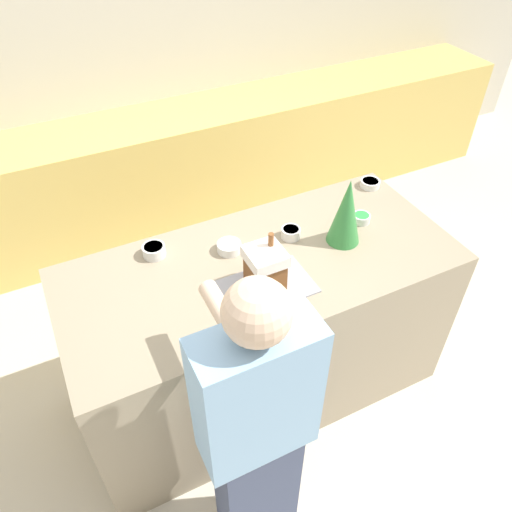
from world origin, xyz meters
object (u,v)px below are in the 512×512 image
at_px(gingerbread_house, 265,268).
at_px(candy_bowl_front_corner, 154,250).
at_px(baking_tray, 265,287).
at_px(candy_bowl_behind_tray, 361,218).
at_px(candy_bowl_center_rear, 370,183).
at_px(person, 256,433).
at_px(candy_bowl_far_right, 291,233).
at_px(decorative_tree, 346,211).
at_px(candy_bowl_near_tray_left, 229,247).

bearing_deg(gingerbread_house, candy_bowl_front_corner, 130.85).
height_order(baking_tray, candy_bowl_behind_tray, candy_bowl_behind_tray).
distance_m(gingerbread_house, candy_bowl_behind_tray, 0.71).
height_order(candy_bowl_center_rear, person, person).
height_order(baking_tray, candy_bowl_far_right, candy_bowl_far_right).
height_order(candy_bowl_behind_tray, person, person).
bearing_deg(candy_bowl_behind_tray, person, -142.22).
distance_m(decorative_tree, candy_bowl_front_corner, 0.93).
distance_m(baking_tray, person, 0.64).
distance_m(decorative_tree, candy_bowl_far_right, 0.29).
distance_m(baking_tray, candy_bowl_behind_tray, 0.70).
relative_size(candy_bowl_center_rear, person, 0.07).
bearing_deg(candy_bowl_center_rear, candy_bowl_behind_tray, -133.52).
bearing_deg(person, candy_bowl_center_rear, 39.66).
bearing_deg(candy_bowl_center_rear, person, -140.34).
distance_m(candy_bowl_front_corner, candy_bowl_far_right, 0.67).
xyz_separation_m(baking_tray, candy_bowl_near_tray_left, (-0.04, 0.30, 0.02)).
relative_size(candy_bowl_front_corner, person, 0.07).
bearing_deg(decorative_tree, baking_tray, -165.45).
bearing_deg(decorative_tree, person, -140.13).
bearing_deg(candy_bowl_center_rear, gingerbread_house, -152.98).
distance_m(candy_bowl_front_corner, candy_bowl_behind_tray, 1.06).
bearing_deg(candy_bowl_far_right, decorative_tree, -31.04).
distance_m(candy_bowl_near_tray_left, candy_bowl_center_rear, 0.95).
height_order(decorative_tree, candy_bowl_near_tray_left, decorative_tree).
bearing_deg(candy_bowl_far_right, candy_bowl_behind_tray, -7.24).
relative_size(candy_bowl_front_corner, candy_bowl_far_right, 1.14).
distance_m(gingerbread_house, candy_bowl_center_rear, 1.02).
relative_size(decorative_tree, candy_bowl_far_right, 3.65).
xyz_separation_m(decorative_tree, candy_bowl_near_tray_left, (-0.54, 0.17, -0.15)).
relative_size(baking_tray, candy_bowl_far_right, 4.47).
bearing_deg(candy_bowl_center_rear, candy_bowl_far_right, -162.37).
relative_size(candy_bowl_near_tray_left, candy_bowl_far_right, 1.22).
xyz_separation_m(candy_bowl_front_corner, candy_bowl_far_right, (0.65, -0.17, -0.00)).
distance_m(candy_bowl_near_tray_left, candy_bowl_front_corner, 0.36).
xyz_separation_m(gingerbread_house, candy_bowl_front_corner, (-0.37, 0.43, -0.09)).
height_order(candy_bowl_near_tray_left, candy_bowl_far_right, candy_bowl_far_right).
xyz_separation_m(gingerbread_house, candy_bowl_near_tray_left, (-0.04, 0.30, -0.09)).
bearing_deg(candy_bowl_far_right, person, -126.10).
relative_size(candy_bowl_near_tray_left, person, 0.07).
xyz_separation_m(candy_bowl_center_rear, person, (-1.21, -1.01, -0.15)).
relative_size(baking_tray, candy_bowl_center_rear, 3.88).
height_order(gingerbread_house, candy_bowl_behind_tray, gingerbread_house).
height_order(candy_bowl_near_tray_left, person, person).
height_order(candy_bowl_near_tray_left, candy_bowl_front_corner, candy_bowl_front_corner).
xyz_separation_m(decorative_tree, candy_bowl_front_corner, (-0.87, 0.30, -0.14)).
bearing_deg(candy_bowl_behind_tray, candy_bowl_far_right, 172.76).
height_order(decorative_tree, candy_bowl_front_corner, decorative_tree).
distance_m(gingerbread_house, decorative_tree, 0.52).
bearing_deg(person, gingerbread_house, 60.26).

